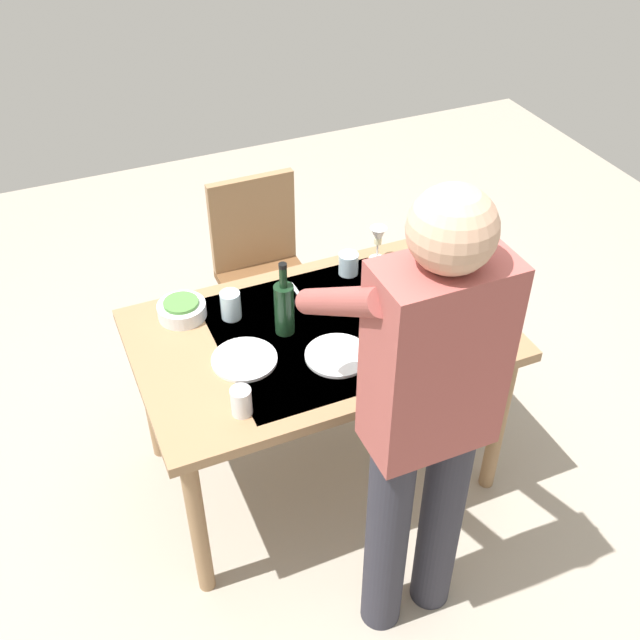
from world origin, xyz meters
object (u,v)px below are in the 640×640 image
wine_glass_left (378,238)px  water_cup_far_right (348,264)px  water_cup_near_left (396,365)px  dinner_plate_far (339,355)px  dinner_plate_near (244,359)px  person_server (425,412)px  chair_near (262,263)px  water_cup_far_left (231,305)px  side_bowl_bread (407,283)px  serving_bowl_pasta (437,333)px  wine_bottle (284,307)px  water_cup_near_right (241,401)px  side_bowl_salad (182,309)px  dining_table (320,349)px

wine_glass_left → water_cup_far_right: (0.15, 0.04, -0.06)m
water_cup_near_left → dinner_plate_far: bearing=-49.7°
dinner_plate_near → person_server: bearing=117.9°
person_server → water_cup_near_left: 0.42m
chair_near → dinner_plate_near: chair_near is taller
water_cup_far_left → side_bowl_bread: (-0.68, 0.11, -0.02)m
wine_glass_left → dinner_plate_near: bearing=28.2°
person_server → wine_glass_left: 1.08m
chair_near → serving_bowl_pasta: bearing=107.0°
water_cup_far_right → side_bowl_bread: water_cup_far_right is taller
wine_bottle → dinner_plate_near: wine_bottle is taller
water_cup_near_left → water_cup_far_left: 0.67m
side_bowl_bread → dinner_plate_near: size_ratio=0.70×
dinner_plate_near → wine_glass_left: bearing=-151.8°
water_cup_near_left → serving_bowl_pasta: bearing=-154.5°
person_server → dinner_plate_near: person_server is taller
water_cup_far_left → dinner_plate_near: water_cup_far_left is taller
chair_near → wine_glass_left: chair_near is taller
chair_near → water_cup_far_left: bearing=61.7°
person_server → water_cup_near_right: size_ratio=17.14×
water_cup_near_left → side_bowl_salad: water_cup_near_left is taller
person_server → water_cup_near_right: person_server is taller
side_bowl_salad → dinner_plate_far: 0.62m
water_cup_near_right → side_bowl_bread: (-0.80, -0.37, -0.02)m
serving_bowl_pasta → side_bowl_bread: (-0.04, -0.31, 0.00)m
water_cup_far_right → chair_near: bearing=-69.1°
wine_bottle → side_bowl_salad: (0.32, -0.23, -0.08)m
serving_bowl_pasta → wine_glass_left: bearing=-93.5°
wine_glass_left → dinner_plate_near: 0.80m
wine_bottle → water_cup_near_right: 0.43m
water_cup_near_right → dinner_plate_near: (-0.09, -0.23, -0.04)m
water_cup_near_right → water_cup_far_right: bearing=-138.4°
side_bowl_salad → water_cup_far_left: bearing=155.5°
water_cup_near_right → water_cup_far_left: bearing=-104.2°
wine_glass_left → side_bowl_bread: (-0.01, 0.24, -0.07)m
side_bowl_salad → water_cup_near_left: bearing=134.0°
dining_table → side_bowl_bread: (-0.41, -0.09, 0.12)m
wine_bottle → serving_bowl_pasta: bearing=151.4°
dinner_plate_far → person_server: bearing=93.0°
wine_glass_left → dinner_plate_far: bearing=51.1°
side_bowl_bread → side_bowl_salad: bearing=-12.5°
side_bowl_salad → person_server: bearing=115.9°
dining_table → water_cup_near_left: size_ratio=15.32×
chair_near → water_cup_near_left: size_ratio=10.36×
water_cup_far_left → person_server: bearing=108.8°
water_cup_near_right → dinner_plate_near: size_ratio=0.43×
person_server → side_bowl_bread: person_server is taller
dining_table → water_cup_near_left: 0.37m
dining_table → wine_bottle: 0.23m
wine_glass_left → serving_bowl_pasta: wine_glass_left is taller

